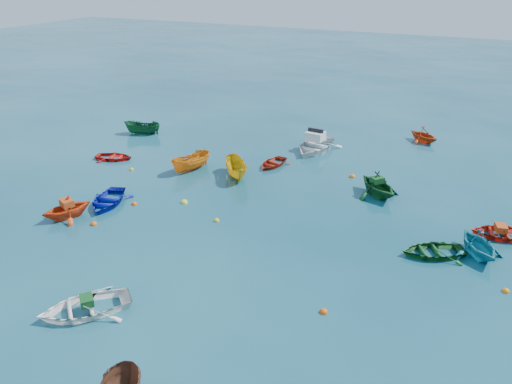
% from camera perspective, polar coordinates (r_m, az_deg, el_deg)
% --- Properties ---
extents(ground, '(160.00, 160.00, 0.00)m').
position_cam_1_polar(ground, '(24.61, -5.04, -5.28)').
color(ground, '#093847').
rests_on(ground, ground).
extents(dinghy_blue_sw, '(3.21, 3.79, 0.67)m').
position_cam_1_polar(dinghy_blue_sw, '(29.06, -16.57, -1.32)').
color(dinghy_blue_sw, '#0D16A3').
rests_on(dinghy_blue_sw, ground).
extents(dinghy_white_near, '(4.11, 4.21, 0.71)m').
position_cam_1_polar(dinghy_white_near, '(20.91, -18.87, -12.84)').
color(dinghy_white_near, white).
rests_on(dinghy_white_near, ground).
extents(dinghy_orange_w, '(3.06, 3.23, 1.34)m').
position_cam_1_polar(dinghy_orange_w, '(28.22, -20.65, -2.74)').
color(dinghy_orange_w, '#E74515').
rests_on(dinghy_orange_w, ground).
extents(sampan_yellow_mid, '(2.88, 3.27, 1.23)m').
position_cam_1_polar(sampan_yellow_mid, '(31.38, -2.22, 1.75)').
color(sampan_yellow_mid, gold).
rests_on(sampan_yellow_mid, ground).
extents(dinghy_green_e, '(3.56, 3.23, 0.60)m').
position_cam_1_polar(dinghy_green_e, '(24.62, 19.50, -6.76)').
color(dinghy_green_e, '#12501D').
rests_on(dinghy_green_e, ground).
extents(dinghy_cyan_se, '(3.39, 3.50, 1.41)m').
position_cam_1_polar(dinghy_cyan_se, '(25.33, 23.88, -6.61)').
color(dinghy_cyan_se, teal).
rests_on(dinghy_cyan_se, ground).
extents(dinghy_red_nw, '(2.97, 2.46, 0.53)m').
position_cam_1_polar(dinghy_red_nw, '(35.54, -15.90, 3.63)').
color(dinghy_red_nw, red).
rests_on(dinghy_red_nw, ground).
extents(sampan_orange_n, '(2.05, 3.30, 1.20)m').
position_cam_1_polar(sampan_orange_n, '(32.67, -7.38, 2.52)').
color(sampan_orange_n, orange).
rests_on(sampan_orange_n, ground).
extents(dinghy_green_n, '(3.89, 3.86, 1.55)m').
position_cam_1_polar(dinghy_green_n, '(29.68, 13.63, -0.39)').
color(dinghy_green_n, '#114A1F').
rests_on(dinghy_green_n, ground).
extents(dinghy_red_ne, '(3.38, 2.77, 0.61)m').
position_cam_1_polar(dinghy_red_ne, '(27.47, 26.21, -4.58)').
color(dinghy_red_ne, red).
rests_on(dinghy_red_ne, ground).
extents(dinghy_red_far, '(2.17, 2.78, 0.53)m').
position_cam_1_polar(dinghy_red_far, '(33.12, 1.91, 3.04)').
color(dinghy_red_far, '#AD230E').
rests_on(dinghy_red_far, ground).
extents(dinghy_orange_far, '(3.21, 3.11, 1.29)m').
position_cam_1_polar(dinghy_orange_far, '(39.60, 18.51, 5.46)').
color(dinghy_orange_far, '#C04112').
rests_on(dinghy_orange_far, ground).
extents(sampan_green_far, '(3.02, 1.97, 1.09)m').
position_cam_1_polar(sampan_green_far, '(40.37, -12.81, 6.50)').
color(sampan_green_far, '#114924').
rests_on(sampan_green_far, ground).
extents(motorboat_white, '(3.52, 4.63, 1.50)m').
position_cam_1_polar(motorboat_white, '(36.16, 6.72, 4.80)').
color(motorboat_white, white).
rests_on(motorboat_white, ground).
extents(tarp_green_a, '(0.80, 0.79, 0.31)m').
position_cam_1_polar(tarp_green_a, '(20.61, -18.79, -11.66)').
color(tarp_green_a, '#134D1D').
rests_on(tarp_green_a, dinghy_white_near).
extents(tarp_orange_a, '(0.90, 0.81, 0.36)m').
position_cam_1_polar(tarp_orange_a, '(27.88, -20.81, -1.17)').
color(tarp_orange_a, '#C24013').
rests_on(tarp_orange_a, dinghy_orange_w).
extents(tarp_green_b, '(0.86, 0.87, 0.34)m').
position_cam_1_polar(tarp_green_b, '(29.37, 13.70, 1.35)').
color(tarp_green_b, '#134D1D').
rests_on(tarp_green_b, dinghy_green_n).
extents(tarp_orange_b, '(0.65, 0.77, 0.32)m').
position_cam_1_polar(tarp_orange_b, '(27.23, 26.19, -3.71)').
color(tarp_orange_b, '#C24213').
rests_on(tarp_orange_b, dinghy_red_ne).
extents(buoy_or_a, '(0.35, 0.35, 0.35)m').
position_cam_1_polar(buoy_or_a, '(27.05, -18.05, -3.56)').
color(buoy_or_a, '#DF530C').
rests_on(buoy_or_a, ground).
extents(buoy_ye_a, '(0.30, 0.30, 0.30)m').
position_cam_1_polar(buoy_ye_a, '(26.15, -4.53, -3.32)').
color(buoy_ye_a, yellow).
rests_on(buoy_ye_a, ground).
extents(buoy_or_b, '(0.33, 0.33, 0.33)m').
position_cam_1_polar(buoy_or_b, '(19.99, 7.74, -13.48)').
color(buoy_or_b, '#E84E0C').
rests_on(buoy_or_b, ground).
extents(buoy_ye_b, '(0.30, 0.30, 0.30)m').
position_cam_1_polar(buoy_ye_b, '(33.41, -14.05, 2.47)').
color(buoy_ye_b, gold).
rests_on(buoy_ye_b, ground).
extents(buoy_or_c, '(0.33, 0.33, 0.33)m').
position_cam_1_polar(buoy_or_c, '(28.61, -13.72, -1.39)').
color(buoy_or_c, '#E7520C').
rests_on(buoy_or_c, ground).
extents(buoy_ye_c, '(0.39, 0.39, 0.39)m').
position_cam_1_polar(buoy_ye_c, '(28.28, -8.19, -1.23)').
color(buoy_ye_c, yellow).
rests_on(buoy_ye_c, ground).
extents(buoy_or_d, '(0.31, 0.31, 0.31)m').
position_cam_1_polar(buoy_or_d, '(23.26, 26.63, -10.14)').
color(buoy_or_d, orange).
rests_on(buoy_or_d, ground).
extents(buoy_ye_d, '(0.33, 0.33, 0.33)m').
position_cam_1_polar(buoy_ye_d, '(40.62, -12.32, 6.66)').
color(buoy_ye_d, yellow).
rests_on(buoy_ye_d, ground).
extents(buoy_or_e, '(0.38, 0.38, 0.38)m').
position_cam_1_polar(buoy_or_e, '(31.90, 10.94, 1.69)').
color(buoy_or_e, orange).
rests_on(buoy_or_e, ground).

